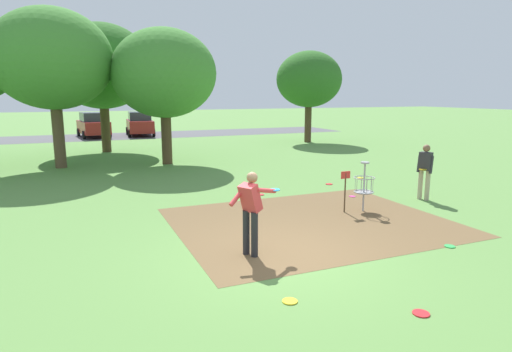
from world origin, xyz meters
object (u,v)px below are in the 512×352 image
tree_far_left (164,74)px  frisbee_mid_grass (421,313)px  player_throwing (425,169)px  frisbee_far_left (290,301)px  frisbee_far_right (450,246)px  frisbee_by_tee (260,195)px  tree_near_left (309,80)px  disc_golf_basket (362,185)px  frisbee_near_basket (329,184)px  frisbee_scattered_b (352,196)px  player_foreground_watching (251,208)px  parked_car_leftmost (93,125)px  tree_mid_left (52,59)px  frisbee_scattered_a (360,178)px  tree_mid_right (102,66)px  parked_car_center_left (140,124)px

tree_far_left → frisbee_mid_grass: bearing=-87.9°
player_throwing → frisbee_mid_grass: player_throwing is taller
frisbee_far_left → frisbee_far_right: bearing=11.8°
frisbee_by_tee → tree_near_left: 16.52m
disc_golf_basket → tree_near_left: tree_near_left is taller
frisbee_mid_grass → tree_far_left: bearing=92.1°
frisbee_near_basket → frisbee_scattered_b: (-0.36, -1.93, 0.00)m
player_foreground_watching → parked_car_leftmost: bearing=93.5°
tree_far_left → parked_car_leftmost: tree_far_left is taller
player_foreground_watching → frisbee_far_left: player_foreground_watching is taller
frisbee_scattered_b → tree_mid_left: size_ratio=0.03×
frisbee_scattered_a → tree_near_left: (4.49, 12.01, 4.13)m
frisbee_far_right → player_foreground_watching: bearing=163.6°
player_throwing → frisbee_by_tee: size_ratio=7.02×
disc_golf_basket → player_throwing: player_throwing is taller
player_foreground_watching → frisbee_far_left: size_ratio=6.96×
tree_mid_right → frisbee_far_right: bearing=-73.9°
disc_golf_basket → player_foreground_watching: bearing=-155.0°
frisbee_far_left → frisbee_mid_grass: bearing=-34.3°
frisbee_mid_grass → tree_mid_right: tree_mid_right is taller
disc_golf_basket → frisbee_mid_grass: disc_golf_basket is taller
disc_golf_basket → frisbee_scattered_b: disc_golf_basket is taller
player_throwing → frisbee_scattered_b: (-1.79, 1.16, -0.96)m
frisbee_near_basket → frisbee_far_right: 6.68m
frisbee_mid_grass → tree_near_left: bearing=64.5°
disc_golf_basket → tree_mid_right: tree_mid_right is taller
frisbee_near_basket → tree_mid_left: size_ratio=0.04×
frisbee_by_tee → frisbee_far_right: bearing=-73.3°
player_throwing → frisbee_scattered_a: player_throwing is taller
player_foreground_watching → frisbee_scattered_b: bearing=35.1°
player_foreground_watching → tree_near_left: 21.51m
tree_far_left → parked_car_center_left: size_ratio=1.43×
parked_car_leftmost → player_foreground_watching: bearing=-86.5°
player_foreground_watching → parked_car_leftmost: size_ratio=0.39×
frisbee_near_basket → tree_far_left: tree_far_left is taller
frisbee_mid_grass → player_foreground_watching: bearing=113.8°
frisbee_scattered_a → frisbee_scattered_b: bearing=-130.5°
frisbee_far_right → tree_mid_right: 20.50m
player_throwing → frisbee_scattered_b: bearing=147.0°
frisbee_scattered_a → tree_near_left: size_ratio=0.04×
frisbee_near_basket → frisbee_far_left: bearing=-126.1°
frisbee_near_basket → tree_mid_left: bearing=139.3°
parked_car_center_left → player_foreground_watching: bearing=-93.6°
frisbee_by_tee → parked_car_center_left: size_ratio=0.06×
player_foreground_watching → frisbee_mid_grass: size_ratio=6.79×
disc_golf_basket → tree_near_left: bearing=65.2°
frisbee_scattered_a → tree_near_left: tree_near_left is taller
player_foreground_watching → frisbee_by_tee: size_ratio=7.02×
tree_mid_left → tree_mid_right: 5.36m
tree_mid_right → parked_car_leftmost: tree_mid_right is taller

